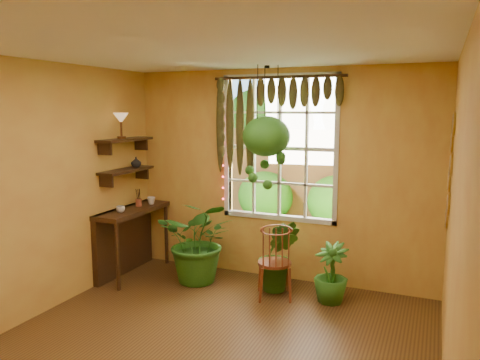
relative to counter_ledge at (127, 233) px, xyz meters
The scene contains 23 objects.
floor 2.55m from the counter_ledge, 39.96° to the right, with size 4.50×4.50×0.00m, color brown.
ceiling 3.29m from the counter_ledge, 39.96° to the right, with size 4.50×4.50×0.00m, color white.
wall_back 2.17m from the counter_ledge, 18.80° to the left, with size 4.00×4.00×0.00m, color gold.
wall_left 1.79m from the counter_ledge, 93.24° to the right, with size 4.50×4.50×0.00m, color gold.
wall_right 4.30m from the counter_ledge, 22.26° to the right, with size 4.50×4.50×0.00m, color gold.
window 2.33m from the counter_ledge, 19.65° to the left, with size 1.52×0.10×1.86m.
valance_vine 2.57m from the counter_ledge, 17.07° to the left, with size 1.70×0.12×1.10m.
string_lights 1.76m from the counter_ledge, 27.17° to the left, with size 0.03×0.03×1.54m, color #FF2633, non-canonical shape.
wall_plates 4.02m from the counter_ledge, ahead, with size 0.04×0.32×1.10m, color beige, non-canonical shape.
counter_ledge is the anchor object (origin of this frame).
shelf_lower 0.85m from the counter_ledge, ahead, with size 0.25×0.90×0.04m, color #3E2310.
shelf_upper 1.25m from the counter_ledge, ahead, with size 0.25×0.90×0.04m, color #3E2310.
backyard 5.74m from the counter_ledge, 67.84° to the left, with size 14.00×10.00×12.00m.
windsor_chair 2.11m from the counter_ledge, ahead, with size 0.52×0.53×1.06m.
potted_plant_left 1.06m from the counter_ledge, ahead, with size 0.98×0.85×1.09m, color #1A5216.
potted_plant_mid 2.08m from the counter_ledge, ahead, with size 0.49×0.40×0.89m, color #1A5216.
potted_plant_right 2.74m from the counter_ledge, ahead, with size 0.39×0.39×0.69m, color #1A5216.
hanging_basket 2.28m from the counter_ledge, ahead, with size 0.57×0.57×1.46m.
cup_a 0.50m from the counter_ledge, 64.84° to the right, with size 0.11×0.11×0.09m, color silver.
cup_b 0.54m from the counter_ledge, 59.30° to the left, with size 0.11×0.11×0.10m, color beige.
brush_jar 0.50m from the counter_ledge, 51.92° to the left, with size 0.08×0.08×0.30m.
shelf_vase 0.96m from the counter_ledge, 79.34° to the left, with size 0.13×0.13×0.14m, color #B2AD99.
tiffany_lamp 1.51m from the counter_ledge, 62.52° to the right, with size 0.20×0.20×0.33m.
Camera 1 is at (1.87, -3.38, 2.20)m, focal length 35.00 mm.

